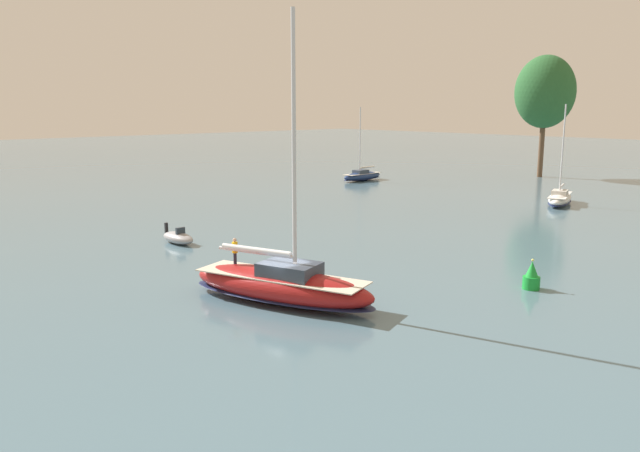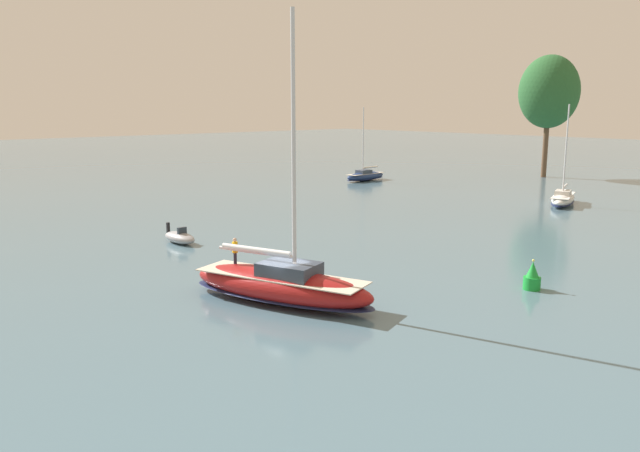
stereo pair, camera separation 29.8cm
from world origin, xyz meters
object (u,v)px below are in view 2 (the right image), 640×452
Objects in this scene: sailboat_moored_near_marina at (365,176)px; motor_tender at (180,237)px; tree_shore_center at (549,92)px; sailboat_main at (281,284)px; channel_buoy at (532,278)px; sailboat_moored_far_slip at (563,198)px.

sailboat_moored_near_marina is 47.40m from motor_tender.
motor_tender is at bearing -85.86° from tree_shore_center.
sailboat_main is 15.38m from channel_buoy.
channel_buoy is (26.10, 9.43, 0.27)m from motor_tender.
tree_shore_center is 75.50m from sailboat_main.
sailboat_main is 1.43× the size of sailboat_moored_far_slip.
sailboat_moored_near_marina is at bearing 129.46° from sailboat_main.
sailboat_moored_far_slip is at bearing 75.44° from motor_tender.
motor_tender is at bearing -64.63° from sailboat_moored_near_marina.
sailboat_moored_far_slip is 44.02m from motor_tender.
sailboat_main is (22.75, -70.97, -12.10)m from tree_shore_center.
sailboat_main is 1.47× the size of sailboat_moored_near_marina.
sailboat_moored_far_slip is at bearing -57.25° from tree_shore_center.
sailboat_moored_near_marina is 57.17m from channel_buoy.
sailboat_moored_near_marina is 2.82× the size of motor_tender.
tree_shore_center is 31.58m from sailboat_moored_near_marina.
sailboat_moored_far_slip is at bearing 98.38° from sailboat_main.
tree_shore_center is at bearing 57.90° from sailboat_moored_near_marina.
sailboat_moored_far_slip is (15.95, -24.81, -12.42)m from tree_shore_center.
motor_tender is at bearing -104.56° from sailboat_moored_far_slip.
tree_shore_center is 32.00m from sailboat_moored_far_slip.
sailboat_moored_far_slip is (31.38, -0.22, 0.02)m from sailboat_moored_near_marina.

